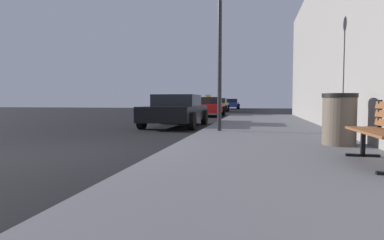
% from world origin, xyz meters
% --- Properties ---
extents(ground_plane, '(80.00, 80.00, 0.00)m').
position_xyz_m(ground_plane, '(0.00, 0.00, 0.00)').
color(ground_plane, black).
extents(sidewalk, '(4.00, 32.00, 0.15)m').
position_xyz_m(sidewalk, '(4.00, 0.00, 0.07)').
color(sidewalk, '#5B5B60').
rests_on(sidewalk, ground_plane).
extents(trash_bin, '(0.67, 0.67, 1.02)m').
position_xyz_m(trash_bin, '(5.25, 1.22, 0.67)').
color(trash_bin, brown).
rests_on(trash_bin, sidewalk).
extents(street_lamp, '(0.36, 0.36, 4.12)m').
position_xyz_m(street_lamp, '(2.57, 3.89, 2.99)').
color(street_lamp, black).
rests_on(street_lamp, sidewalk).
extents(car_black, '(2.06, 4.33, 1.27)m').
position_xyz_m(car_black, '(0.51, 6.94, 0.65)').
color(car_black, black).
rests_on(car_black, ground_plane).
extents(car_red, '(2.06, 4.20, 1.43)m').
position_xyz_m(car_red, '(0.42, 16.00, 0.65)').
color(car_red, red).
rests_on(car_red, ground_plane).
extents(car_yellow, '(2.02, 4.12, 1.27)m').
position_xyz_m(car_yellow, '(-0.04, 25.30, 0.65)').
color(car_yellow, yellow).
rests_on(car_yellow, ground_plane).
extents(car_blue, '(2.03, 4.32, 1.27)m').
position_xyz_m(car_blue, '(0.46, 35.17, 0.65)').
color(car_blue, '#233899').
rests_on(car_blue, ground_plane).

